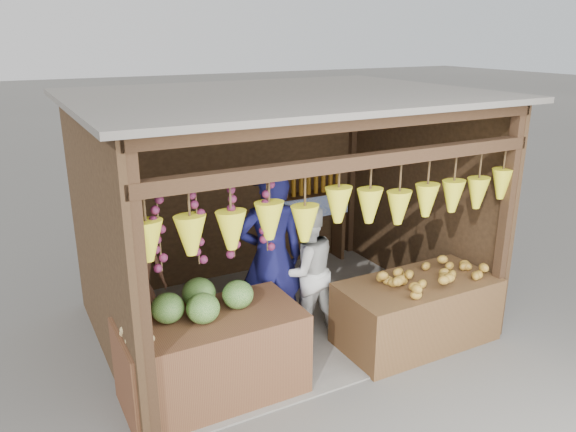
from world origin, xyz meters
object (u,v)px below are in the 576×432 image
object	(u,v)px
woman_standing	(306,271)
vendor_seated	(138,274)
man_standing	(271,258)
counter_left	(213,356)
counter_right	(416,312)

from	to	relation	value
woman_standing	vendor_seated	world-z (taller)	woman_standing
man_standing	woman_standing	size ratio (longest dim) A/B	1.29
man_standing	woman_standing	distance (m)	0.46
counter_left	vendor_seated	bearing A→B (deg)	107.29
counter_left	counter_right	bearing A→B (deg)	-3.33
counter_right	vendor_seated	xyz separation A→B (m)	(-2.68, 1.31, 0.50)
counter_right	man_standing	world-z (taller)	man_standing
counter_left	counter_right	xyz separation A→B (m)	(2.31, -0.13, -0.05)
counter_right	man_standing	bearing A→B (deg)	150.16
counter_right	vendor_seated	bearing A→B (deg)	153.94
counter_left	woman_standing	distance (m)	1.51
counter_left	woman_standing	xyz separation A→B (m)	(1.34, 0.61, 0.35)
counter_left	man_standing	world-z (taller)	man_standing
counter_left	counter_right	distance (m)	2.32
counter_right	woman_standing	distance (m)	1.29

